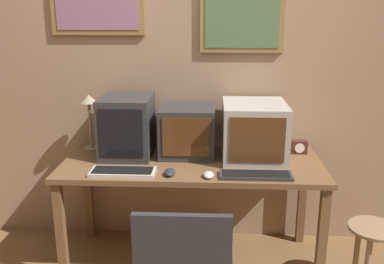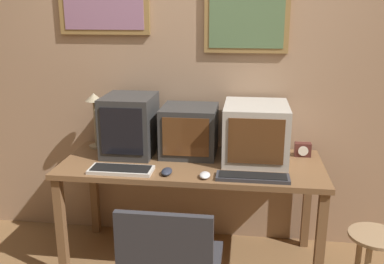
{
  "view_description": "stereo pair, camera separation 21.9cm",
  "coord_description": "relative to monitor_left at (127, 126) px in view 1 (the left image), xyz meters",
  "views": [
    {
      "loc": [
        0.14,
        -1.76,
        1.74
      ],
      "look_at": [
        0.0,
        0.94,
        0.96
      ],
      "focal_mm": 40.0,
      "sensor_mm": 36.0,
      "label": 1
    },
    {
      "loc": [
        0.35,
        -1.74,
        1.74
      ],
      "look_at": [
        0.0,
        0.94,
        0.96
      ],
      "focal_mm": 40.0,
      "sensor_mm": 36.0,
      "label": 2
    }
  ],
  "objects": [
    {
      "name": "desk_clock",
      "position": [
        1.21,
        0.09,
        -0.16
      ],
      "size": [
        0.11,
        0.07,
        0.09
      ],
      "color": "#4C231E",
      "rests_on": "desk"
    },
    {
      "name": "mouse_far_corner",
      "position": [
        0.57,
        -0.39,
        -0.19
      ],
      "size": [
        0.07,
        0.1,
        0.03
      ],
      "color": "silver",
      "rests_on": "desk"
    },
    {
      "name": "wall_back",
      "position": [
        0.45,
        0.3,
        0.35
      ],
      "size": [
        8.0,
        0.08,
        2.6
      ],
      "color": "tan",
      "rests_on": "ground_plane"
    },
    {
      "name": "side_stool",
      "position": [
        1.6,
        -0.4,
        -0.63
      ],
      "size": [
        0.32,
        0.32,
        0.45
      ],
      "color": "#9E7F5B",
      "rests_on": "ground_plane"
    },
    {
      "name": "monitor_center",
      "position": [
        0.42,
        0.04,
        -0.04
      ],
      "size": [
        0.38,
        0.38,
        0.34
      ],
      "color": "#333333",
      "rests_on": "desk"
    },
    {
      "name": "desk_lamp",
      "position": [
        -0.29,
        0.1,
        0.09
      ],
      "size": [
        0.13,
        0.13,
        0.41
      ],
      "color": "tan",
      "rests_on": "desk"
    },
    {
      "name": "keyboard_side",
      "position": [
        0.86,
        -0.38,
        -0.2
      ],
      "size": [
        0.44,
        0.14,
        0.03
      ],
      "color": "#333338",
      "rests_on": "desk"
    },
    {
      "name": "monitor_right",
      "position": [
        0.87,
        -0.01,
        -0.02
      ],
      "size": [
        0.42,
        0.49,
        0.38
      ],
      "color": "#B7B2A8",
      "rests_on": "desk"
    },
    {
      "name": "monitor_left",
      "position": [
        0.0,
        0.0,
        0.0
      ],
      "size": [
        0.34,
        0.41,
        0.42
      ],
      "color": "#333333",
      "rests_on": "desk"
    },
    {
      "name": "mouse_near_keyboard",
      "position": [
        0.33,
        -0.37,
        -0.19
      ],
      "size": [
        0.07,
        0.12,
        0.04
      ],
      "color": "#282D3D",
      "rests_on": "desk"
    },
    {
      "name": "keyboard_main",
      "position": [
        0.04,
        -0.36,
        -0.2
      ],
      "size": [
        0.4,
        0.16,
        0.03
      ],
      "color": "beige",
      "rests_on": "desk"
    },
    {
      "name": "desk",
      "position": [
        0.46,
        -0.12,
        -0.29
      ],
      "size": [
        1.74,
        0.72,
        0.75
      ],
      "color": "brown",
      "rests_on": "ground_plane"
    }
  ]
}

